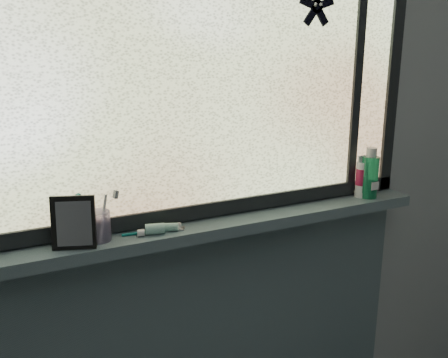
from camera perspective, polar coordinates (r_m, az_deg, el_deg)
wall_back at (r=1.69m, az=-2.01°, el=3.28°), size 3.00×0.01×2.50m
windowsill at (r=1.69m, az=-0.90°, el=-5.50°), size 1.62×0.14×0.04m
sill_apron at (r=1.98m, az=-1.58°, el=-18.87°), size 1.62×0.02×0.98m
window_pane at (r=1.63m, az=-1.77°, el=12.78°), size 1.50×0.01×1.00m
frame_bottom at (r=1.72m, az=-1.58°, el=-3.42°), size 1.60×0.03×0.05m
frame_right at (r=2.07m, az=18.77°, el=12.56°), size 0.05×0.03×1.10m
frame_mullion at (r=1.95m, az=15.00°, el=12.72°), size 0.03×0.03×1.00m
starfish_sticker at (r=1.82m, az=10.55°, el=18.80°), size 0.15×0.02×0.15m
vanity_mirror at (r=1.51m, az=-16.83°, el=-4.79°), size 0.14×0.10×0.16m
toothpaste_tube at (r=1.60m, az=-7.21°, el=-5.56°), size 0.19×0.09×0.03m
toothbrush_cup at (r=1.56m, az=-14.10°, el=-5.24°), size 0.08×0.08×0.09m
toothbrush_lying at (r=1.60m, az=-8.55°, el=-5.91°), size 0.21×0.05×0.01m
mouthwash_bottle at (r=2.00m, az=16.34°, el=0.68°), size 0.08×0.08×0.16m
cream_tube at (r=2.00m, az=15.51°, el=0.47°), size 0.06×0.06×0.12m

